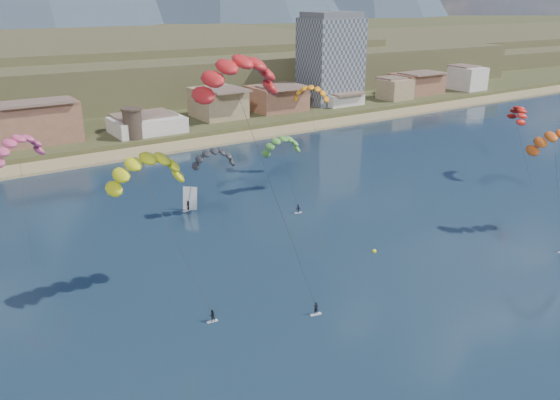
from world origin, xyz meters
name	(u,v)px	position (x,y,z in m)	size (l,w,h in m)	color
ground	(429,359)	(0.00, 0.00, 0.00)	(2400.00, 2400.00, 0.00)	black
beach	(127,154)	(0.00, 106.00, 0.25)	(2200.00, 12.00, 0.90)	#A1885C
foothills	(80,66)	(22.39, 232.47, 9.08)	(940.00, 210.00, 18.00)	brown
apartment_tower	(331,59)	(85.00, 128.00, 17.82)	(20.00, 16.00, 32.00)	gray
watchtower	(133,123)	(5.00, 114.00, 6.37)	(5.82, 5.82, 8.60)	#47382D
kitesurfer_red	(237,70)	(-10.31, 26.00, 31.25)	(13.06, 14.53, 34.59)	silver
kitesurfer_yellow	(146,165)	(-21.17, 31.60, 19.23)	(11.57, 13.54, 22.76)	silver
kitesurfer_orange	(558,138)	(46.52, 15.85, 16.87)	(12.55, 12.24, 20.10)	silver
kitesurfer_green	(282,143)	(18.28, 59.15, 10.73)	(9.93, 15.02, 15.98)	silver
distant_kite_pink	(17,144)	(-32.43, 58.56, 17.89)	(10.31, 8.09, 20.92)	#262626
distant_kite_dark	(214,155)	(0.00, 54.48, 12.08)	(9.12, 6.45, 15.31)	#262626
distant_kite_orange	(311,91)	(32.04, 67.77, 19.20)	(8.49, 8.68, 21.91)	#262626
distant_kite_red	(517,112)	(68.34, 38.82, 15.22)	(7.41, 8.30, 18.01)	#262626
windsurfer	(189,203)	(-3.24, 59.70, 1.48)	(2.72, 3.00, 4.67)	silver
buoy	(374,251)	(14.30, 25.31, 0.12)	(0.71, 0.71, 0.71)	#FCF21A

